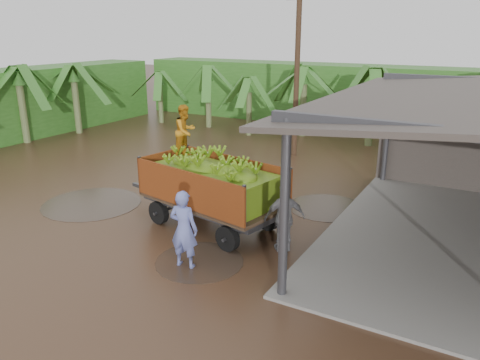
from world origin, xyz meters
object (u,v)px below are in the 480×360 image
(man_blue, at_px, (184,229))
(man_grey, at_px, (284,218))
(banana_trailer, at_px, (211,185))
(utility_pole, at_px, (297,73))

(man_blue, distance_m, man_grey, 2.69)
(banana_trailer, bearing_deg, man_grey, 2.46)
(banana_trailer, xyz_separation_m, man_grey, (2.52, -0.40, -0.37))
(man_grey, relative_size, utility_pole, 0.25)
(banana_trailer, xyz_separation_m, man_blue, (0.75, -2.41, -0.30))
(utility_pole, bearing_deg, man_blue, -80.49)
(banana_trailer, bearing_deg, utility_pole, 108.73)
(banana_trailer, distance_m, man_blue, 2.54)
(man_grey, height_order, utility_pole, utility_pole)
(banana_trailer, xyz_separation_m, utility_pole, (-1.15, 8.91, 2.47))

